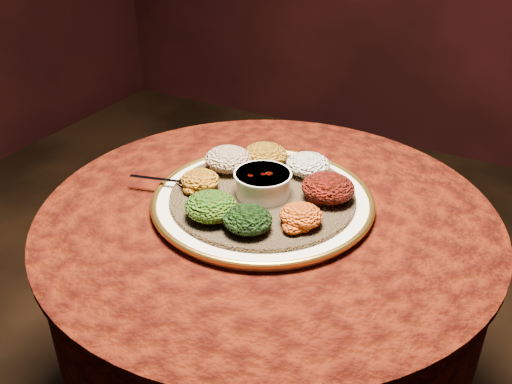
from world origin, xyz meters
The scene contains 13 objects.
table centered at (0.00, 0.00, 0.55)m, with size 0.96×0.96×0.73m.
platter centered at (-0.02, 0.01, 0.75)m, with size 0.48×0.48×0.02m.
injera centered at (-0.02, 0.01, 0.76)m, with size 0.39×0.39×0.01m, color brown.
stew_bowl centered at (-0.02, 0.01, 0.79)m, with size 0.12×0.12×0.05m.
spoon centered at (-0.19, -0.03, 0.77)m, with size 0.15×0.06×0.01m.
portion_ayib centered at (0.03, 0.14, 0.79)m, with size 0.10×0.09×0.05m, color white.
portion_kitfo centered at (0.11, 0.06, 0.79)m, with size 0.11×0.10×0.05m, color black.
portion_tikil centered at (0.10, -0.05, 0.78)m, with size 0.08×0.08×0.04m, color #BF6D0F.
portion_gomen centered at (0.02, -0.12, 0.78)m, with size 0.10×0.09×0.05m, color black.
portion_mixveg centered at (-0.06, -0.11, 0.79)m, with size 0.11×0.10×0.05m, color #AA260B.
portion_kik centered at (-0.15, -0.03, 0.78)m, with size 0.08×0.08×0.04m, color #C27911.
portion_timatim centered at (-0.14, 0.07, 0.79)m, with size 0.11×0.10×0.05m, color maroon.
portion_shiro centered at (-0.08, 0.13, 0.79)m, with size 0.10×0.10×0.05m, color #9A6612.
Camera 1 is at (0.46, -0.90, 1.37)m, focal length 40.00 mm.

